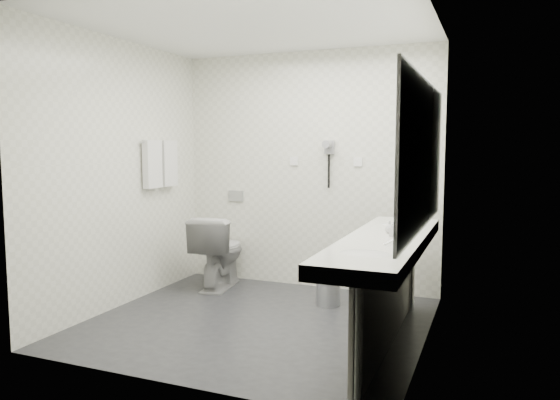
% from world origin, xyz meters
% --- Properties ---
extents(floor, '(2.80, 2.80, 0.00)m').
position_xyz_m(floor, '(0.00, 0.00, 0.00)').
color(floor, '#292A2E').
rests_on(floor, ground).
extents(ceiling, '(2.80, 2.80, 0.00)m').
position_xyz_m(ceiling, '(0.00, 0.00, 2.50)').
color(ceiling, white).
rests_on(ceiling, wall_back).
extents(wall_back, '(2.80, 0.00, 2.80)m').
position_xyz_m(wall_back, '(0.00, 1.30, 1.25)').
color(wall_back, white).
rests_on(wall_back, floor).
extents(wall_front, '(2.80, 0.00, 2.80)m').
position_xyz_m(wall_front, '(0.00, -1.30, 1.25)').
color(wall_front, white).
rests_on(wall_front, floor).
extents(wall_left, '(0.00, 2.60, 2.60)m').
position_xyz_m(wall_left, '(-1.40, 0.00, 1.25)').
color(wall_left, white).
rests_on(wall_left, floor).
extents(wall_right, '(0.00, 2.60, 2.60)m').
position_xyz_m(wall_right, '(1.40, 0.00, 1.25)').
color(wall_right, white).
rests_on(wall_right, floor).
extents(vanity_counter, '(0.55, 2.20, 0.10)m').
position_xyz_m(vanity_counter, '(1.12, -0.20, 0.80)').
color(vanity_counter, white).
rests_on(vanity_counter, floor).
extents(vanity_panel, '(0.03, 2.15, 0.75)m').
position_xyz_m(vanity_panel, '(1.15, -0.20, 0.38)').
color(vanity_panel, '#9C9A94').
rests_on(vanity_panel, floor).
extents(vanity_post_near, '(0.06, 0.06, 0.75)m').
position_xyz_m(vanity_post_near, '(1.18, -1.24, 0.38)').
color(vanity_post_near, silver).
rests_on(vanity_post_near, floor).
extents(vanity_post_far, '(0.06, 0.06, 0.75)m').
position_xyz_m(vanity_post_far, '(1.18, 0.84, 0.38)').
color(vanity_post_far, silver).
rests_on(vanity_post_far, floor).
extents(mirror, '(0.02, 2.20, 1.05)m').
position_xyz_m(mirror, '(1.39, -0.20, 1.45)').
color(mirror, '#B2BCC6').
rests_on(mirror, wall_right).
extents(basin_near, '(0.40, 0.31, 0.05)m').
position_xyz_m(basin_near, '(1.12, -0.85, 0.83)').
color(basin_near, white).
rests_on(basin_near, vanity_counter).
extents(basin_far, '(0.40, 0.31, 0.05)m').
position_xyz_m(basin_far, '(1.12, 0.45, 0.83)').
color(basin_far, white).
rests_on(basin_far, vanity_counter).
extents(faucet_near, '(0.04, 0.04, 0.15)m').
position_xyz_m(faucet_near, '(1.32, -0.85, 0.92)').
color(faucet_near, silver).
rests_on(faucet_near, vanity_counter).
extents(faucet_far, '(0.04, 0.04, 0.15)m').
position_xyz_m(faucet_far, '(1.32, 0.45, 0.92)').
color(faucet_far, silver).
rests_on(faucet_far, vanity_counter).
extents(soap_bottle_a, '(0.05, 0.05, 0.10)m').
position_xyz_m(soap_bottle_a, '(1.17, -0.17, 0.90)').
color(soap_bottle_a, beige).
rests_on(soap_bottle_a, vanity_counter).
extents(soap_bottle_b, '(0.10, 0.10, 0.09)m').
position_xyz_m(soap_bottle_b, '(1.12, -0.02, 0.90)').
color(soap_bottle_b, beige).
rests_on(soap_bottle_b, vanity_counter).
extents(soap_bottle_c, '(0.06, 0.06, 0.13)m').
position_xyz_m(soap_bottle_c, '(1.27, -0.33, 0.91)').
color(soap_bottle_c, beige).
rests_on(soap_bottle_c, vanity_counter).
extents(glass_left, '(0.07, 0.07, 0.12)m').
position_xyz_m(glass_left, '(1.22, 0.08, 0.91)').
color(glass_left, silver).
rests_on(glass_left, vanity_counter).
extents(glass_right, '(0.08, 0.08, 0.12)m').
position_xyz_m(glass_right, '(1.24, 0.13, 0.91)').
color(glass_right, silver).
rests_on(glass_right, vanity_counter).
extents(toilet, '(0.53, 0.82, 0.78)m').
position_xyz_m(toilet, '(-0.85, 0.88, 0.39)').
color(toilet, white).
rests_on(toilet, floor).
extents(flush_plate, '(0.18, 0.02, 0.12)m').
position_xyz_m(flush_plate, '(-0.85, 1.29, 0.95)').
color(flush_plate, '#B2B5BA').
rests_on(flush_plate, wall_back).
extents(pedal_bin, '(0.29, 0.29, 0.32)m').
position_xyz_m(pedal_bin, '(0.43, 0.69, 0.16)').
color(pedal_bin, '#B2B5BA').
rests_on(pedal_bin, floor).
extents(bin_lid, '(0.23, 0.23, 0.02)m').
position_xyz_m(bin_lid, '(0.43, 0.69, 0.33)').
color(bin_lid, '#B2B5BA').
rests_on(bin_lid, pedal_bin).
extents(towel_rail, '(0.02, 0.62, 0.02)m').
position_xyz_m(towel_rail, '(-1.35, 0.55, 1.55)').
color(towel_rail, silver).
rests_on(towel_rail, wall_left).
extents(towel_near, '(0.07, 0.24, 0.48)m').
position_xyz_m(towel_near, '(-1.34, 0.41, 1.33)').
color(towel_near, white).
rests_on(towel_near, towel_rail).
extents(towel_far, '(0.07, 0.24, 0.48)m').
position_xyz_m(towel_far, '(-1.34, 0.69, 1.33)').
color(towel_far, white).
rests_on(towel_far, towel_rail).
extents(dryer_cradle, '(0.10, 0.04, 0.14)m').
position_xyz_m(dryer_cradle, '(0.25, 1.27, 1.50)').
color(dryer_cradle, '#939398').
rests_on(dryer_cradle, wall_back).
extents(dryer_barrel, '(0.08, 0.14, 0.08)m').
position_xyz_m(dryer_barrel, '(0.25, 1.20, 1.53)').
color(dryer_barrel, '#939398').
rests_on(dryer_barrel, dryer_cradle).
extents(dryer_cord, '(0.02, 0.02, 0.35)m').
position_xyz_m(dryer_cord, '(0.25, 1.26, 1.25)').
color(dryer_cord, black).
rests_on(dryer_cord, dryer_cradle).
extents(switch_plate_a, '(0.09, 0.02, 0.09)m').
position_xyz_m(switch_plate_a, '(-0.15, 1.29, 1.35)').
color(switch_plate_a, white).
rests_on(switch_plate_a, wall_back).
extents(switch_plate_b, '(0.09, 0.02, 0.09)m').
position_xyz_m(switch_plate_b, '(0.55, 1.29, 1.35)').
color(switch_plate_b, white).
rests_on(switch_plate_b, wall_back).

